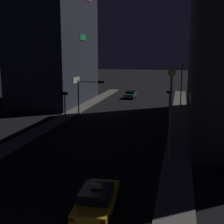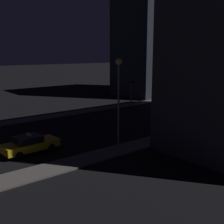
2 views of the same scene
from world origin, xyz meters
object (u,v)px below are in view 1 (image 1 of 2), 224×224
object	(u,v)px
taxi	(97,199)
traffic_light_left_kerb	(65,101)
street_lamp_near_block	(171,101)
far_car	(131,94)
street_lamp_far_block	(182,78)
traffic_light_overhead	(88,90)
traffic_light_right_kerb	(170,98)

from	to	relation	value
taxi	traffic_light_left_kerb	xyz separation A→B (m)	(-9.42, 19.40, 2.04)
taxi	street_lamp_near_block	bearing A→B (deg)	60.70
taxi	far_car	bearing A→B (deg)	96.91
traffic_light_left_kerb	street_lamp_far_block	distance (m)	16.38
traffic_light_overhead	street_lamp_far_block	xyz separation A→B (m)	(12.21, 3.82, 1.56)
traffic_light_left_kerb	street_lamp_near_block	size ratio (longest dim) A/B	0.54
taxi	traffic_light_right_kerb	world-z (taller)	traffic_light_right_kerb
traffic_light_overhead	traffic_light_right_kerb	world-z (taller)	traffic_light_overhead
street_lamp_far_block	street_lamp_near_block	bearing A→B (deg)	-91.84
taxi	street_lamp_far_block	world-z (taller)	street_lamp_far_block
taxi	traffic_light_left_kerb	size ratio (longest dim) A/B	1.17
traffic_light_left_kerb	street_lamp_far_block	bearing A→B (deg)	32.90
traffic_light_overhead	traffic_light_left_kerb	size ratio (longest dim) A/B	1.25
far_car	traffic_light_left_kerb	size ratio (longest dim) A/B	1.15
traffic_light_left_kerb	street_lamp_near_block	xyz separation A→B (m)	(12.91, -13.18, 2.43)
traffic_light_left_kerb	traffic_light_right_kerb	world-z (taller)	traffic_light_left_kerb
taxi	traffic_light_left_kerb	world-z (taller)	traffic_light_left_kerb
taxi	traffic_light_overhead	world-z (taller)	traffic_light_overhead
traffic_light_overhead	street_lamp_far_block	distance (m)	12.89
traffic_light_right_kerb	street_lamp_far_block	size ratio (longest dim) A/B	0.51
street_lamp_far_block	traffic_light_left_kerb	bearing A→B (deg)	-147.10
traffic_light_overhead	street_lamp_far_block	world-z (taller)	street_lamp_far_block
traffic_light_right_kerb	street_lamp_near_block	size ratio (longest dim) A/B	0.50
street_lamp_near_block	street_lamp_far_block	world-z (taller)	street_lamp_near_block
street_lamp_far_block	far_car	bearing A→B (deg)	124.19
far_car	street_lamp_far_block	size ratio (longest dim) A/B	0.64
traffic_light_right_kerb	street_lamp_far_block	world-z (taller)	street_lamp_far_block
taxi	traffic_light_overhead	bearing A→B (deg)	108.18
traffic_light_overhead	far_car	bearing A→B (deg)	80.45
traffic_light_overhead	street_lamp_near_block	world-z (taller)	street_lamp_near_block
far_car	traffic_light_left_kerb	distance (m)	22.96
street_lamp_near_block	street_lamp_far_block	distance (m)	22.00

